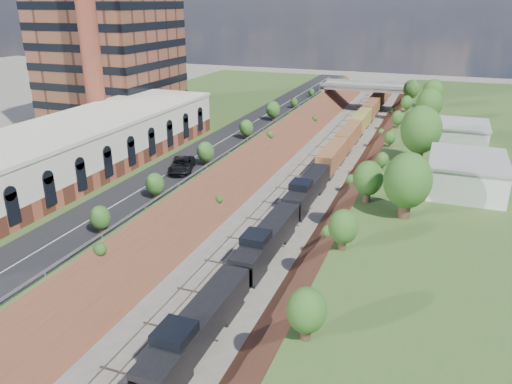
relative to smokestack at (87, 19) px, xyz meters
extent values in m
cube|color=#395C26|center=(3.00, 4.00, -22.50)|extent=(44.00, 180.00, 5.00)
cube|color=brown|center=(25.00, 4.00, -25.00)|extent=(10.00, 180.00, 10.00)
cube|color=brown|center=(47.00, 4.00, -25.00)|extent=(10.00, 180.00, 10.00)
cube|color=gray|center=(33.40, 4.00, -24.91)|extent=(1.58, 180.00, 0.18)
cube|color=gray|center=(38.60, 4.00, -24.91)|extent=(1.58, 180.00, 0.18)
cube|color=black|center=(20.50, 4.00, -19.95)|extent=(8.00, 180.00, 0.10)
cube|color=#99999E|center=(24.60, 4.00, -19.45)|extent=(0.06, 171.00, 0.30)
cube|color=brown|center=(8.00, -18.00, -18.90)|extent=(14.00, 62.00, 2.20)
cube|color=beige|center=(8.00, -18.00, -15.65)|extent=(14.00, 62.00, 4.30)
cube|color=beige|center=(8.00, -18.00, -13.25)|extent=(14.30, 62.30, 0.50)
cube|color=brown|center=(-8.00, 16.00, 2.00)|extent=(22.00, 22.00, 44.00)
cylinder|color=brown|center=(0.00, 0.00, 0.00)|extent=(3.20, 3.20, 40.00)
cube|color=gray|center=(24.50, 66.00, -21.90)|extent=(1.50, 8.00, 6.20)
cube|color=gray|center=(47.50, 66.00, -21.90)|extent=(1.50, 8.00, 6.20)
cube|color=gray|center=(36.00, 66.00, -18.80)|extent=(24.00, 8.00, 1.00)
cube|color=gray|center=(36.00, 62.00, -18.00)|extent=(24.00, 0.30, 0.80)
cube|color=gray|center=(36.00, 70.00, -18.00)|extent=(24.00, 0.30, 0.80)
cube|color=silver|center=(59.50, -4.00, -18.00)|extent=(9.00, 12.00, 4.00)
cube|color=silver|center=(59.00, 18.00, -18.20)|extent=(8.00, 10.00, 3.60)
cylinder|color=#473323|center=(53.00, -16.00, -18.69)|extent=(1.30, 1.30, 2.62)
ellipsoid|color=#2F5D21|center=(53.00, -16.00, -15.54)|extent=(5.25, 5.25, 6.30)
cylinder|color=#473323|center=(24.20, -36.00, -19.39)|extent=(0.66, 0.66, 1.22)
ellipsoid|color=#2F5D21|center=(24.20, -36.00, -17.92)|extent=(2.45, 2.45, 2.94)
cube|color=black|center=(38.60, -43.97, -24.55)|extent=(2.40, 4.00, 0.90)
cube|color=black|center=(38.60, -38.68, -22.82)|extent=(2.76, 16.58, 2.57)
cube|color=black|center=(38.60, -45.47, -23.20)|extent=(2.54, 3.00, 1.80)
cube|color=silver|center=(38.60, -45.47, -22.20)|extent=(2.54, 3.00, 0.15)
cube|color=black|center=(38.60, -42.47, -20.90)|extent=(2.71, 3.10, 0.90)
cube|color=black|center=(38.60, -21.11, -22.82)|extent=(2.76, 16.58, 2.57)
cube|color=black|center=(38.60, -3.53, -22.82)|extent=(2.76, 16.58, 2.57)
cube|color=brown|center=(38.60, 50.20, -22.44)|extent=(2.76, 88.88, 3.32)
imported|color=black|center=(21.92, -10.57, -18.95)|extent=(5.30, 7.51, 1.90)
camera|label=1|loc=(55.63, -69.88, 2.83)|focal=35.00mm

